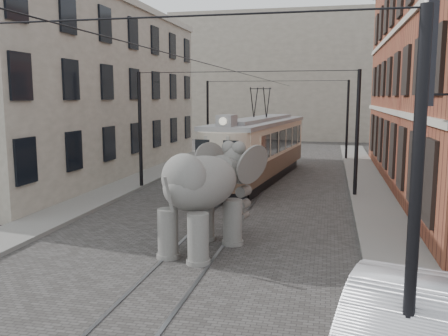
# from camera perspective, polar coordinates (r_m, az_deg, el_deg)

# --- Properties ---
(ground) EXTENTS (120.00, 120.00, 0.00)m
(ground) POSITION_cam_1_polar(r_m,az_deg,el_deg) (18.32, -0.47, -6.56)
(ground) COLOR #474442
(tram_rails) EXTENTS (1.54, 80.00, 0.02)m
(tram_rails) POSITION_cam_1_polar(r_m,az_deg,el_deg) (18.31, -0.47, -6.53)
(tram_rails) COLOR slate
(tram_rails) RESTS_ON ground
(sidewalk_right) EXTENTS (2.00, 60.00, 0.15)m
(sidewalk_right) POSITION_cam_1_polar(r_m,az_deg,el_deg) (17.98, 18.66, -7.06)
(sidewalk_right) COLOR slate
(sidewalk_right) RESTS_ON ground
(sidewalk_left) EXTENTS (2.00, 60.00, 0.15)m
(sidewalk_left) POSITION_cam_1_polar(r_m,az_deg,el_deg) (20.70, -18.36, -5.03)
(sidewalk_left) COLOR slate
(sidewalk_left) RESTS_ON ground
(stucco_building) EXTENTS (7.00, 24.00, 10.00)m
(stucco_building) POSITION_cam_1_polar(r_m,az_deg,el_deg) (31.08, -16.51, 8.56)
(stucco_building) COLOR gray
(stucco_building) RESTS_ON ground
(distant_block) EXTENTS (28.00, 10.00, 14.00)m
(distant_block) POSITION_cam_1_polar(r_m,az_deg,el_deg) (57.43, 8.64, 10.58)
(distant_block) COLOR gray
(distant_block) RESTS_ON ground
(catenary) EXTENTS (11.00, 30.20, 6.00)m
(catenary) POSITION_cam_1_polar(r_m,az_deg,el_deg) (22.70, 1.86, 4.03)
(catenary) COLOR black
(catenary) RESTS_ON ground
(tram) EXTENTS (4.25, 13.46, 5.25)m
(tram) POSITION_cam_1_polar(r_m,az_deg,el_deg) (27.51, 4.28, 3.99)
(tram) COLOR beige
(tram) RESTS_ON ground
(elephant) EXTENTS (4.39, 6.01, 3.29)m
(elephant) POSITION_cam_1_polar(r_m,az_deg,el_deg) (14.76, -2.68, -3.67)
(elephant) COLOR #5B5954
(elephant) RESTS_ON ground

